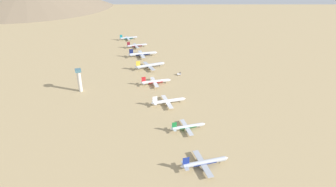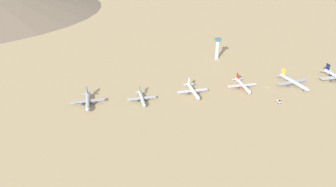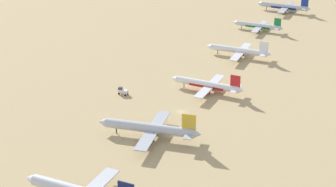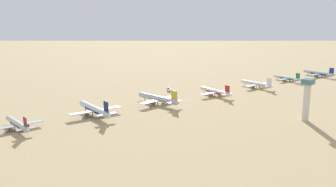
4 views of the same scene
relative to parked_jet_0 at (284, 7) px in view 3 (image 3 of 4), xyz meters
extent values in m
plane|color=tan|center=(24.80, 200.54, -4.13)|extent=(2440.40, 2440.40, 0.00)
cylinder|color=#B2B7C1|center=(0.34, -0.04, 0.16)|extent=(36.95, 7.72, 3.88)
cone|color=#B2B7C1|center=(20.23, -2.14, 0.16)|extent=(3.65, 4.12, 3.80)
cone|color=#B2B7C1|center=(-19.35, 2.05, 0.16)|extent=(3.21, 3.77, 3.49)
cube|color=navy|center=(-15.70, 1.66, 4.70)|extent=(5.62, 0.95, 7.15)
cube|color=#A4A8B2|center=(-16.31, 1.73, 0.55)|extent=(4.54, 12.52, 0.37)
cube|color=#A4A8B2|center=(-1.18, 0.13, -0.52)|extent=(8.73, 35.05, 0.46)
cylinder|color=#4C4C54|center=(0.27, 6.13, -1.92)|extent=(4.51, 2.79, 2.35)
cylinder|color=#4C4C54|center=(-1.02, -6.05, -1.92)|extent=(4.51, 2.79, 2.35)
cylinder|color=black|center=(14.22, -1.50, -2.18)|extent=(0.45, 0.45, 3.90)
cylinder|color=black|center=(-1.92, 2.87, -2.18)|extent=(0.45, 0.45, 3.90)
cylinder|color=black|center=(-2.48, -2.41, -2.18)|extent=(0.45, 0.45, 3.90)
cylinder|color=navy|center=(0.34, -0.04, -0.13)|extent=(20.51, 5.99, 3.89)
cylinder|color=silver|center=(11.34, 55.00, -0.39)|extent=(32.18, 6.76, 3.38)
cone|color=silver|center=(28.67, 53.15, -0.39)|extent=(3.18, 3.59, 3.31)
cone|color=silver|center=(-5.80, 56.84, -0.39)|extent=(2.80, 3.29, 3.04)
cube|color=#197A38|center=(-2.62, 56.50, 3.56)|extent=(4.89, 0.83, 6.22)
cube|color=#B6BBC5|center=(-3.15, 56.55, -0.05)|extent=(3.96, 10.91, 0.32)
cube|color=#B6BBC5|center=(10.02, 55.14, -0.98)|extent=(7.64, 30.52, 0.40)
cylinder|color=#4C4C54|center=(11.29, 60.37, -2.21)|extent=(3.93, 2.43, 2.04)
cylinder|color=#4C4C54|center=(10.16, 49.76, -2.21)|extent=(3.93, 2.43, 2.04)
cylinder|color=black|center=(23.44, 53.71, -2.43)|extent=(0.39, 0.39, 3.40)
cylinder|color=black|center=(9.38, 57.53, -2.43)|extent=(0.39, 0.39, 3.40)
cylinder|color=black|center=(8.89, 52.94, -2.43)|extent=(0.39, 0.39, 3.40)
cylinder|color=#197A38|center=(11.34, 55.00, -0.65)|extent=(17.86, 5.24, 3.38)
cylinder|color=white|center=(13.54, 112.54, 0.13)|extent=(36.64, 6.96, 3.85)
cone|color=white|center=(33.31, 110.83, 0.13)|extent=(3.55, 4.03, 3.77)
cone|color=white|center=(-6.02, 114.22, 0.13)|extent=(3.12, 3.69, 3.46)
cube|color=white|center=(-2.39, 113.91, 4.63)|extent=(5.58, 0.83, 7.09)
cube|color=silver|center=(-3.00, 113.96, 0.51)|extent=(4.27, 12.38, 0.36)
cube|color=silver|center=(12.03, 112.67, -0.55)|extent=(7.99, 34.72, 0.46)
cylinder|color=#4C4C54|center=(13.36, 118.65, -1.94)|extent=(4.44, 2.68, 2.33)
cylinder|color=#4C4C54|center=(12.32, 106.54, -1.94)|extent=(4.44, 2.68, 2.33)
cylinder|color=black|center=(27.34, 111.35, -2.19)|extent=(0.45, 0.45, 3.87)
cylinder|color=black|center=(11.25, 115.37, -2.19)|extent=(0.45, 0.45, 3.87)
cylinder|color=black|center=(10.80, 110.13, -2.19)|extent=(0.45, 0.45, 3.87)
cylinder|color=white|center=(18.79, 171.83, 0.12)|extent=(36.55, 8.35, 3.84)
cone|color=white|center=(38.43, 169.36, 0.12)|extent=(3.68, 4.14, 3.76)
cone|color=white|center=(-0.65, 174.28, 0.12)|extent=(3.24, 3.78, 3.45)
cube|color=red|center=(2.96, 173.83, 4.61)|extent=(5.56, 1.05, 7.07)
cube|color=silver|center=(2.36, 173.90, 0.50)|extent=(4.72, 12.43, 0.36)
cube|color=silver|center=(17.29, 172.02, -0.56)|extent=(9.30, 34.70, 0.45)
cylinder|color=#4C4C54|center=(18.85, 177.93, -1.94)|extent=(4.50, 2.84, 2.32)
cylinder|color=#4C4C54|center=(17.33, 165.91, -1.94)|extent=(4.50, 2.84, 2.32)
cylinder|color=black|center=(32.50, 170.10, -2.20)|extent=(0.44, 0.44, 3.86)
cylinder|color=black|center=(16.62, 174.75, -2.20)|extent=(0.44, 0.44, 3.86)
cylinder|color=black|center=(15.96, 169.54, -2.20)|extent=(0.44, 0.44, 3.86)
cylinder|color=red|center=(18.79, 171.83, -0.17)|extent=(20.32, 6.32, 3.85)
cylinder|color=#B2B7C1|center=(30.99, 231.64, 0.85)|extent=(42.83, 6.51, 4.50)
cone|color=#B2B7C1|center=(54.20, 232.74, 0.85)|extent=(4.00, 4.59, 4.41)
cone|color=#B2B7C1|center=(8.02, 230.55, 0.85)|extent=(3.51, 4.21, 4.05)
cube|color=gold|center=(12.29, 230.75, 6.13)|extent=(6.53, 0.72, 8.30)
cube|color=#A4A8B2|center=(11.58, 230.72, 1.30)|extent=(4.46, 14.39, 0.43)
cube|color=#A4A8B2|center=(29.22, 231.56, 0.06)|extent=(7.82, 40.53, 0.53)
cylinder|color=#4C4C54|center=(29.83, 238.70, -1.57)|extent=(5.10, 2.96, 2.73)
cylinder|color=#4C4C54|center=(30.50, 224.50, -1.57)|extent=(5.10, 2.96, 2.73)
cylinder|color=black|center=(47.19, 232.41, -1.86)|extent=(0.52, 0.52, 4.53)
cylinder|color=black|center=(27.89, 234.58, -1.86)|extent=(0.52, 0.52, 4.53)
cylinder|color=black|center=(28.18, 228.42, -1.86)|extent=(0.52, 0.52, 4.53)
cone|color=silver|center=(61.00, 286.94, 0.98)|extent=(4.39, 4.95, 4.53)
cube|color=silver|center=(61.04, 189.74, -2.18)|extent=(5.46, 2.97, 1.70)
cube|color=#333338|center=(62.72, 189.52, -0.78)|extent=(2.06, 2.29, 1.10)
cylinder|color=black|center=(63.15, 190.62, -3.58)|extent=(1.14, 0.49, 1.10)
cylinder|color=black|center=(62.84, 188.34, -3.58)|extent=(1.14, 0.49, 1.10)
cylinder|color=black|center=(59.23, 191.15, -3.58)|extent=(1.14, 0.49, 1.10)
cylinder|color=black|center=(58.93, 188.87, -3.58)|extent=(1.14, 0.49, 1.10)
camera|label=1|loc=(-97.15, -162.90, 154.22)|focal=30.75mm
camera|label=2|loc=(297.17, -12.78, 154.27)|focal=33.54mm
camera|label=3|loc=(-50.92, 455.99, 124.66)|focal=62.23mm
camera|label=4|loc=(-194.96, 432.86, 71.86)|focal=39.55mm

